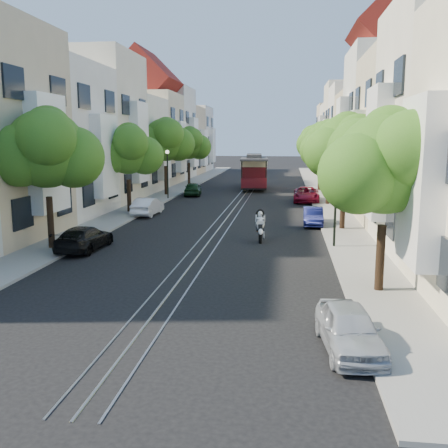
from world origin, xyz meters
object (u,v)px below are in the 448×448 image
(tree_w_c, at_px, (166,141))
(parked_car_e_near, at_px, (349,329))
(sportbike_rider, at_px, (260,224))
(parked_car_e_far, at_px, (306,194))
(tree_e_a, at_px, (387,166))
(lamp_west, at_px, (167,167))
(tree_e_b, at_px, (346,148))
(tree_w_d, at_px, (189,144))
(tree_e_d, at_px, (321,142))
(parked_car_e_mid, at_px, (313,216))
(cable_car, at_px, (254,170))
(tree_w_a, at_px, (47,151))
(tree_w_b, at_px, (128,151))
(lamp_east, at_px, (336,190))
(parked_car_w_far, at_px, (193,189))
(parked_car_w_mid, at_px, (148,206))
(tree_e_c, at_px, (330,147))
(parked_car_w_near, at_px, (84,238))

(tree_w_c, relative_size, parked_car_e_near, 2.10)
(sportbike_rider, relative_size, parked_car_e_far, 0.44)
(tree_w_c, bearing_deg, tree_e_a, -62.78)
(tree_e_a, xyz_separation_m, lamp_west, (-13.56, 25.02, -1.55))
(tree_e_b, bearing_deg, tree_w_d, 118.07)
(tree_e_d, height_order, parked_car_e_mid, tree_e_d)
(tree_e_b, relative_size, cable_car, 0.76)
(lamp_west, height_order, parked_car_e_far, lamp_west)
(tree_w_a, bearing_deg, tree_w_b, 90.00)
(tree_w_c, height_order, lamp_east, tree_w_c)
(parked_car_e_far, height_order, parked_car_w_far, parked_car_e_far)
(lamp_west, bearing_deg, parked_car_w_mid, -85.49)
(parked_car_w_mid, bearing_deg, tree_e_d, -123.80)
(tree_w_c, bearing_deg, parked_car_e_near, -68.88)
(tree_w_d, distance_m, parked_car_e_mid, 28.79)
(tree_w_a, height_order, parked_car_w_mid, tree_w_a)
(tree_w_a, bearing_deg, tree_e_a, -19.15)
(lamp_west, bearing_deg, lamp_east, -55.01)
(tree_e_c, distance_m, sportbike_rider, 15.81)
(tree_w_b, xyz_separation_m, tree_w_d, (0.00, 22.00, 0.20))
(parked_car_e_far, bearing_deg, tree_w_c, 167.86)
(tree_w_a, xyz_separation_m, sportbike_rider, (9.76, 3.35, -3.84))
(tree_e_d, height_order, lamp_west, tree_e_d)
(tree_e_c, relative_size, lamp_west, 1.57)
(sportbike_rider, bearing_deg, tree_e_a, -65.85)
(tree_e_c, height_order, tree_w_a, tree_w_a)
(tree_w_d, xyz_separation_m, sportbike_rider, (9.76, -30.65, -3.71))
(lamp_east, bearing_deg, parked_car_w_far, 117.35)
(lamp_east, relative_size, parked_car_e_near, 1.23)
(parked_car_w_far, bearing_deg, parked_car_e_far, 155.03)
(parked_car_e_near, distance_m, parked_car_e_mid, 18.48)
(tree_e_b, distance_m, parked_car_e_mid, 4.74)
(parked_car_e_near, distance_m, parked_car_w_mid, 23.91)
(parked_car_e_near, relative_size, parked_car_e_far, 0.75)
(parked_car_e_near, bearing_deg, tree_e_c, 80.37)
(parked_car_e_near, bearing_deg, parked_car_w_far, 100.99)
(tree_w_b, xyz_separation_m, parked_car_e_far, (12.74, 7.90, -3.77))
(lamp_west, xyz_separation_m, parked_car_e_far, (11.90, -0.12, -2.22))
(parked_car_e_mid, distance_m, parked_car_w_mid, 11.51)
(tree_e_d, relative_size, parked_car_e_far, 1.51)
(tree_w_c, xyz_separation_m, lamp_east, (13.44, -20.98, -2.22))
(tree_e_d, relative_size, lamp_east, 1.65)
(tree_w_d, relative_size, lamp_east, 1.57)
(tree_w_b, height_order, parked_car_w_mid, tree_w_b)
(tree_w_d, distance_m, lamp_west, 14.11)
(tree_w_c, xyz_separation_m, parked_car_w_near, (1.54, -22.88, -4.48))
(tree_w_b, bearing_deg, tree_w_a, -90.00)
(parked_car_w_mid, bearing_deg, tree_w_a, 84.11)
(tree_e_b, relative_size, parked_car_e_near, 1.97)
(parked_car_e_mid, bearing_deg, sportbike_rider, -118.81)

